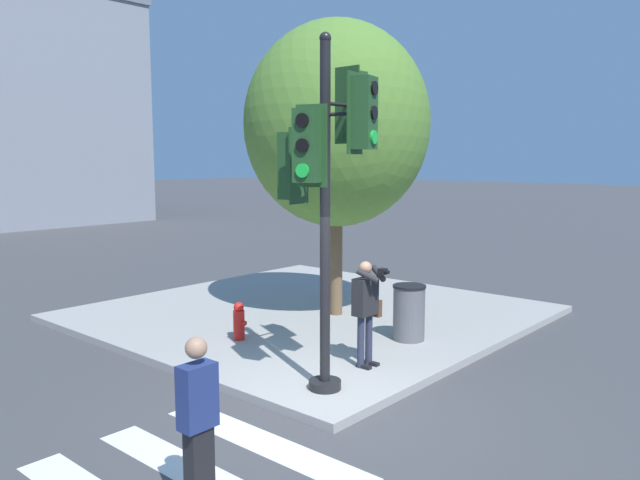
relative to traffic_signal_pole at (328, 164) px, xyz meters
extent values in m
plane|color=#424244|center=(-0.33, -0.30, -3.19)|extent=(160.00, 160.00, 0.00)
cube|color=#9E9B96|center=(3.17, 3.20, -3.13)|extent=(8.00, 8.00, 0.13)
cube|color=silver|center=(-1.53, -0.33, -3.19)|extent=(0.47, 3.05, 0.01)
cube|color=silver|center=(-2.48, -0.33, -3.19)|extent=(0.47, 3.05, 0.01)
cylinder|color=black|center=(-0.01, 0.03, -3.00)|extent=(0.45, 0.45, 0.12)
cylinder|color=black|center=(-0.01, 0.03, -0.69)|extent=(0.14, 0.14, 4.50)
sphere|color=black|center=(-0.01, 0.03, 1.60)|extent=(0.15, 0.15, 0.15)
cylinder|color=black|center=(-0.04, 0.28, -0.03)|extent=(0.10, 0.37, 0.05)
cube|color=#234C23|center=(-0.08, 0.59, -0.03)|extent=(0.33, 0.28, 0.90)
cube|color=#234C23|center=(-0.07, 0.46, -0.03)|extent=(0.42, 0.08, 1.02)
cylinder|color=black|center=(-0.10, 0.72, 0.27)|extent=(0.17, 0.05, 0.17)
cylinder|color=black|center=(-0.10, 0.72, -0.03)|extent=(0.17, 0.05, 0.17)
cylinder|color=green|center=(-0.10, 0.72, -0.33)|extent=(0.17, 0.05, 0.17)
cylinder|color=black|center=(0.04, -0.22, 0.64)|extent=(0.13, 0.37, 0.05)
cube|color=#234C23|center=(0.11, -0.51, 0.64)|extent=(0.34, 0.30, 0.90)
cube|color=#234C23|center=(0.08, -0.38, 0.64)|extent=(0.42, 0.11, 1.02)
cylinder|color=black|center=(0.14, -0.64, 0.94)|extent=(0.17, 0.07, 0.17)
cylinder|color=black|center=(0.14, -0.64, 0.64)|extent=(0.17, 0.07, 0.17)
cylinder|color=green|center=(0.14, -0.64, 0.34)|extent=(0.17, 0.07, 0.17)
cylinder|color=black|center=(-0.26, -0.04, 0.23)|extent=(0.37, 0.16, 0.05)
cube|color=#234C23|center=(-0.55, -0.13, 0.23)|extent=(0.32, 0.36, 0.90)
cube|color=#234C23|center=(-0.42, -0.09, 0.23)|extent=(0.15, 0.41, 1.02)
cylinder|color=black|center=(-0.68, -0.17, 0.53)|extent=(0.08, 0.17, 0.17)
cylinder|color=black|center=(-0.68, -0.17, 0.23)|extent=(0.08, 0.17, 0.17)
cylinder|color=green|center=(-0.68, -0.17, -0.07)|extent=(0.08, 0.17, 0.17)
cylinder|color=black|center=(0.24, 0.02, 0.78)|extent=(0.37, 0.07, 0.05)
cube|color=#234C23|center=(0.54, 0.01, 0.78)|extent=(0.25, 0.31, 0.90)
cube|color=#234C23|center=(0.41, 0.01, 0.78)|extent=(0.04, 0.42, 1.02)
cylinder|color=black|center=(0.68, 0.00, 1.08)|extent=(0.04, 0.17, 0.17)
cylinder|color=black|center=(0.68, 0.00, 0.78)|extent=(0.04, 0.17, 0.17)
cylinder|color=green|center=(0.68, 0.00, 0.48)|extent=(0.04, 0.17, 0.17)
cube|color=black|center=(1.02, 0.14, -3.04)|extent=(0.09, 0.24, 0.05)
cube|color=black|center=(1.22, 0.14, -3.04)|extent=(0.09, 0.24, 0.05)
cylinder|color=#282D42|center=(1.02, 0.20, -2.66)|extent=(0.11, 0.11, 0.80)
cylinder|color=#282D42|center=(1.22, 0.20, -2.66)|extent=(0.11, 0.11, 0.80)
cube|color=#232326|center=(1.12, 0.20, -1.98)|extent=(0.40, 0.22, 0.56)
sphere|color=tan|center=(1.12, 0.20, -1.55)|extent=(0.19, 0.19, 0.19)
cube|color=black|center=(1.12, -0.11, -1.57)|extent=(0.12, 0.10, 0.09)
cylinder|color=black|center=(1.12, -0.18, -1.57)|extent=(0.06, 0.08, 0.06)
cylinder|color=#232326|center=(0.98, 0.06, -1.63)|extent=(0.23, 0.35, 0.22)
cylinder|color=#232326|center=(1.25, 0.06, -1.63)|extent=(0.23, 0.35, 0.22)
cube|color=brown|center=(1.40, 0.22, -2.22)|extent=(0.10, 0.20, 0.26)
cube|color=black|center=(-2.93, -0.96, -2.77)|extent=(0.24, 0.16, 0.84)
cube|color=navy|center=(-2.93, -0.96, -2.05)|extent=(0.34, 0.20, 0.59)
sphere|color=tan|center=(-2.93, -0.96, -1.60)|extent=(0.20, 0.20, 0.20)
cylinder|color=brown|center=(3.30, 2.58, -1.80)|extent=(0.25, 0.25, 2.53)
ellipsoid|color=#568433|center=(3.30, 2.58, 0.74)|extent=(3.64, 3.64, 4.00)
cylinder|color=red|center=(0.79, 2.70, -2.80)|extent=(0.20, 0.20, 0.52)
sphere|color=red|center=(0.79, 2.70, -2.48)|extent=(0.18, 0.18, 0.18)
cylinder|color=red|center=(0.79, 2.57, -2.75)|extent=(0.09, 0.06, 0.09)
cylinder|color=#5B5B60|center=(2.73, 0.46, -2.60)|extent=(0.55, 0.55, 0.93)
cylinder|color=black|center=(2.73, 0.46, -2.11)|extent=(0.58, 0.58, 0.04)
camera|label=1|loc=(-6.25, -5.31, 0.06)|focal=35.00mm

